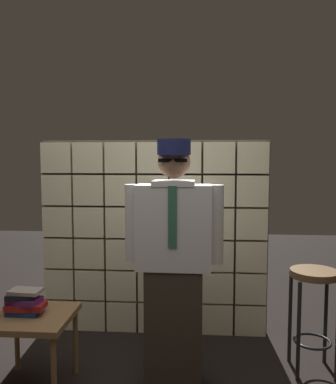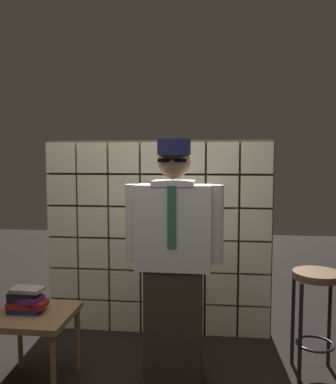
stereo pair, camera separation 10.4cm
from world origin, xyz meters
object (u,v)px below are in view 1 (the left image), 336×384
Objects in this scene: standing_person at (174,259)px; side_table at (33,324)px; bar_stool at (314,296)px; book_stack at (25,302)px.

standing_person is 3.24× the size of side_table.
side_table is (-0.94, -0.15, -0.43)m from standing_person.
bar_stool is at bearing 10.90° from side_table.
standing_person is 6.58× the size of book_stack.
standing_person is at bearing -167.28° from bar_stool.
book_stack is at bearing 175.62° from side_table.
standing_person is 1.04m from book_stack.
book_stack reaches higher than side_table.
book_stack is (-1.99, -0.37, 0.03)m from bar_stool.
bar_stool is 1.46× the size of side_table.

